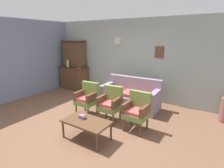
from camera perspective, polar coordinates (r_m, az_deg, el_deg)
ground_plane at (r=4.43m, az=-9.08°, el=-13.64°), size 7.68×7.68×0.00m
wall_back_with_decor at (r=6.13m, az=7.03°, el=7.93°), size 6.40×0.09×2.70m
wall_left_side at (r=6.57m, az=-31.35°, el=6.30°), size 0.06×5.20×2.70m
side_cabinet at (r=7.44m, az=-12.27°, el=2.07°), size 1.16×0.55×0.93m
cabinet_upper_hutch at (r=7.34m, az=-12.26°, el=9.69°), size 0.99×0.38×1.03m
vase_on_cabinet at (r=7.27m, az=-14.19°, el=6.51°), size 0.10×0.10×0.28m
floral_couch at (r=5.42m, az=6.06°, el=-4.21°), size 1.76×0.86×0.90m
armchair_near_cabinet at (r=4.90m, az=-8.08°, el=-4.28°), size 0.53×0.50×0.90m
armchair_by_doorway at (r=4.49m, az=-0.52°, el=-5.96°), size 0.55×0.53×0.90m
armchair_near_couch_end at (r=4.11m, az=8.14°, el=-8.25°), size 0.53×0.50×0.90m
coffee_table at (r=3.80m, az=-8.32°, el=-12.37°), size 1.00×0.56×0.42m
book_stack_on_table at (r=3.88m, az=-9.65°, el=-10.41°), size 0.17×0.11×0.07m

